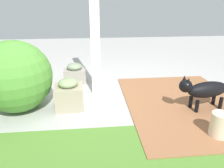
# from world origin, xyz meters

# --- Properties ---
(ground_plane) EXTENTS (12.00, 12.00, 0.00)m
(ground_plane) POSITION_xyz_m (0.00, 0.00, 0.00)
(ground_plane) COLOR #A9A8A4
(brick_path) EXTENTS (1.80, 2.40, 0.02)m
(brick_path) POSITION_xyz_m (-1.08, 0.45, 0.01)
(brick_path) COLOR #945F3D
(brick_path) RESTS_ON ground
(porch_pillar) EXTENTS (0.15, 0.15, 2.59)m
(porch_pillar) POSITION_xyz_m (0.28, -0.18, 1.30)
(porch_pillar) COLOR white
(porch_pillar) RESTS_ON ground
(stone_planter_nearest) EXTENTS (0.44, 0.34, 0.39)m
(stone_planter_nearest) POSITION_xyz_m (0.69, -0.70, 0.18)
(stone_planter_nearest) COLOR gray
(stone_planter_nearest) RESTS_ON ground
(stone_planter_mid) EXTENTS (0.43, 0.40, 0.47)m
(stone_planter_mid) POSITION_xyz_m (0.71, 0.40, 0.22)
(stone_planter_mid) COLOR #9D9379
(stone_planter_mid) RESTS_ON ground
(round_shrub) EXTENTS (1.04, 1.04, 1.04)m
(round_shrub) POSITION_xyz_m (1.45, 0.36, 0.52)
(round_shrub) COLOR #4E9034
(round_shrub) RESTS_ON ground
(dog) EXTENTS (0.82, 0.32, 0.56)m
(dog) POSITION_xyz_m (-1.28, 0.65, 0.33)
(dog) COLOR black
(dog) RESTS_ON ground
(ceramic_urn) EXTENTS (0.23, 0.23, 0.31)m
(ceramic_urn) POSITION_xyz_m (-1.15, 1.33, 0.16)
(ceramic_urn) COLOR beige
(ceramic_urn) RESTS_ON ground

